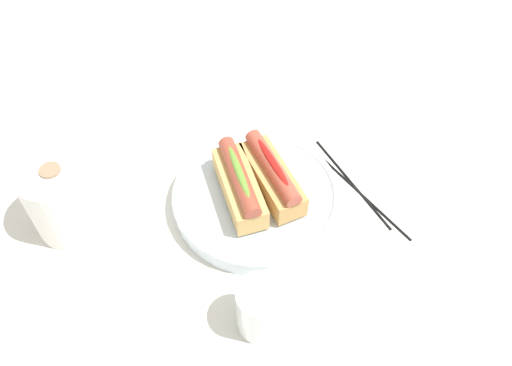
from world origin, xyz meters
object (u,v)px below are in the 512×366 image
(chopstick_near, at_px, (352,182))
(water_glass, at_px, (261,310))
(serving_bowl, at_px, (256,197))
(paper_towel_roll, at_px, (63,198))
(chopstick_far, at_px, (363,195))
(hotdog_back, at_px, (239,185))
(hotdog_front, at_px, (272,175))

(chopstick_near, bearing_deg, water_glass, 119.41)
(chopstick_near, bearing_deg, serving_bowl, 76.40)
(water_glass, distance_m, paper_towel_roll, 0.35)
(serving_bowl, height_order, chopstick_near, serving_bowl)
(paper_towel_roll, bearing_deg, chopstick_far, -91.99)
(hotdog_back, relative_size, chopstick_near, 0.71)
(hotdog_front, xyz_separation_m, chopstick_near, (0.01, -0.14, -0.06))
(chopstick_far, bearing_deg, water_glass, 105.97)
(hotdog_front, bearing_deg, chopstick_far, -95.74)
(serving_bowl, distance_m, water_glass, 0.21)
(water_glass, bearing_deg, hotdog_back, 0.96)
(serving_bowl, xyz_separation_m, hotdog_back, (-0.01, 0.03, 0.04))
(serving_bowl, xyz_separation_m, water_glass, (-0.21, 0.02, 0.02))
(hotdog_front, height_order, chopstick_far, hotdog_front)
(hotdog_front, height_order, chopstick_near, hotdog_front)
(paper_towel_roll, height_order, chopstick_near, paper_towel_roll)
(hotdog_front, xyz_separation_m, hotdog_back, (-0.01, 0.05, 0.00))
(hotdog_front, distance_m, hotdog_back, 0.06)
(hotdog_back, bearing_deg, serving_bowl, -78.42)
(water_glass, bearing_deg, chopstick_far, -46.00)
(chopstick_near, height_order, chopstick_far, same)
(hotdog_back, height_order, chopstick_far, hotdog_back)
(hotdog_back, height_order, chopstick_near, hotdog_back)
(chopstick_near, bearing_deg, hotdog_back, 77.07)
(serving_bowl, bearing_deg, chopstick_near, -83.27)
(hotdog_front, xyz_separation_m, paper_towel_roll, (0.00, 0.32, 0.00))
(water_glass, bearing_deg, hotdog_front, -13.31)
(hotdog_front, bearing_deg, serving_bowl, 101.58)
(serving_bowl, height_order, hotdog_front, hotdog_front)
(chopstick_far, bearing_deg, hotdog_back, 60.74)
(paper_towel_roll, distance_m, chopstick_near, 0.47)
(paper_towel_roll, bearing_deg, water_glass, -128.01)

